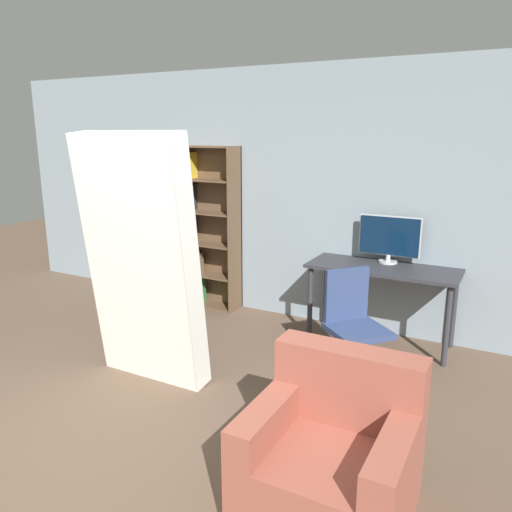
{
  "coord_description": "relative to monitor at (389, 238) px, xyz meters",
  "views": [
    {
      "loc": [
        2.12,
        -1.69,
        2.03
      ],
      "look_at": [
        0.27,
        1.76,
        1.05
      ],
      "focal_mm": 35.0,
      "sensor_mm": 36.0,
      "label": 1
    }
  ],
  "objects": [
    {
      "name": "bookshelf",
      "position": [
        -2.17,
        -0.01,
        -0.16
      ],
      "size": [
        0.75,
        0.3,
        1.87
      ],
      "color": "brown",
      "rests_on": "ground"
    },
    {
      "name": "office_chair",
      "position": [
        -0.0,
        -1.03,
        -0.65
      ],
      "size": [
        0.62,
        0.62,
        0.93
      ],
      "color": "#4C4C51",
      "rests_on": "ground"
    },
    {
      "name": "desk",
      "position": [
        -0.0,
        -0.18,
        -0.36
      ],
      "size": [
        1.41,
        0.57,
        0.78
      ],
      "color": "#2D2D33",
      "rests_on": "ground"
    },
    {
      "name": "monitor",
      "position": [
        0.0,
        0.0,
        0.0
      ],
      "size": [
        0.59,
        0.18,
        0.47
      ],
      "color": "#B7B7BC",
      "rests_on": "desk"
    },
    {
      "name": "mattress_near",
      "position": [
        -1.51,
        -1.84,
        -0.01
      ],
      "size": [
        0.98,
        0.43,
        2.04
      ],
      "color": "silver",
      "rests_on": "ground"
    },
    {
      "name": "wall_back",
      "position": [
        -1.03,
        0.14,
        0.32
      ],
      "size": [
        8.0,
        0.06,
        2.7
      ],
      "color": "gray",
      "rests_on": "ground"
    },
    {
      "name": "ground_plane",
      "position": [
        -1.03,
        -3.09,
        -1.03
      ],
      "size": [
        16.0,
        16.0,
        0.0
      ],
      "primitive_type": "plane",
      "color": "brown"
    },
    {
      "name": "armchair",
      "position": [
        0.34,
        -2.5,
        -0.71
      ],
      "size": [
        0.85,
        0.8,
        0.85
      ],
      "color": "#934C3D",
      "rests_on": "ground"
    }
  ]
}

